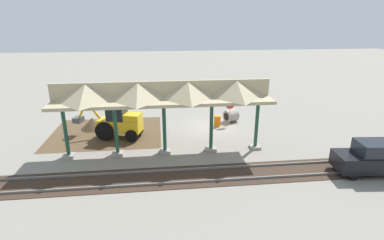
{
  "coord_description": "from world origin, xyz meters",
  "views": [
    {
      "loc": [
        4.35,
        23.23,
        8.66
      ],
      "look_at": [
        2.01,
        2.82,
        1.6
      ],
      "focal_mm": 28.0,
      "sensor_mm": 36.0,
      "label": 1
    }
  ],
  "objects_px": {
    "concrete_pipe": "(231,116)",
    "stop_sign": "(230,107)",
    "distant_parked_car": "(374,158)",
    "backhoe": "(118,121)",
    "traffic_barrel": "(217,121)"
  },
  "relations": [
    {
      "from": "concrete_pipe",
      "to": "stop_sign",
      "type": "bearing_deg",
      "value": 67.75
    },
    {
      "from": "distant_parked_car",
      "to": "concrete_pipe",
      "type": "bearing_deg",
      "value": -59.0
    },
    {
      "from": "backhoe",
      "to": "concrete_pipe",
      "type": "bearing_deg",
      "value": -164.53
    },
    {
      "from": "traffic_barrel",
      "to": "stop_sign",
      "type": "bearing_deg",
      "value": -170.23
    },
    {
      "from": "stop_sign",
      "to": "distant_parked_car",
      "type": "height_order",
      "value": "stop_sign"
    },
    {
      "from": "backhoe",
      "to": "concrete_pipe",
      "type": "relative_size",
      "value": 3.85
    },
    {
      "from": "concrete_pipe",
      "to": "backhoe",
      "type": "bearing_deg",
      "value": 15.47
    },
    {
      "from": "stop_sign",
      "to": "distant_parked_car",
      "type": "distance_m",
      "value": 11.13
    },
    {
      "from": "concrete_pipe",
      "to": "distant_parked_car",
      "type": "bearing_deg",
      "value": 121.0
    },
    {
      "from": "stop_sign",
      "to": "concrete_pipe",
      "type": "xyz_separation_m",
      "value": [
        -0.33,
        -0.81,
        -1.03
      ]
    },
    {
      "from": "stop_sign",
      "to": "distant_parked_car",
      "type": "bearing_deg",
      "value": 124.61
    },
    {
      "from": "backhoe",
      "to": "traffic_barrel",
      "type": "relative_size",
      "value": 5.96
    },
    {
      "from": "stop_sign",
      "to": "traffic_barrel",
      "type": "bearing_deg",
      "value": 9.77
    },
    {
      "from": "stop_sign",
      "to": "concrete_pipe",
      "type": "height_order",
      "value": "stop_sign"
    },
    {
      "from": "distant_parked_car",
      "to": "traffic_barrel",
      "type": "distance_m",
      "value": 11.63
    }
  ]
}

